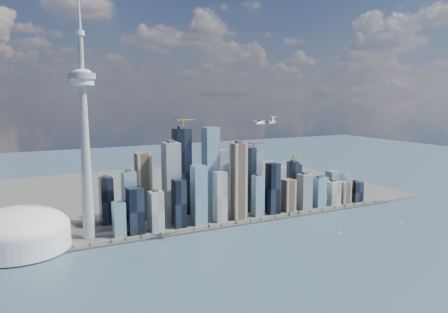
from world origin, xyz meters
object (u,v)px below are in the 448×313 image
dome_stadium (19,232)px  airplane (266,122)px  sailboat_east (402,222)px  needle_tower (85,133)px  sailboat_west (340,232)px

dome_stadium → airplane: 554.14m
dome_stadium → airplane: airplane is taller
sailboat_east → dome_stadium: bearing=175.6°
needle_tower → sailboat_west: 612.53m
dome_stadium → airplane: bearing=-21.2°
airplane → sailboat_west: size_ratio=6.15×
needle_tower → sailboat_east: needle_tower is taller
dome_stadium → sailboat_east: dome_stadium is taller
sailboat_west → sailboat_east: size_ratio=1.10×
airplane → sailboat_east: size_ratio=6.75×
dome_stadium → sailboat_west: size_ratio=19.45×
sailboat_west → sailboat_east: sailboat_west is taller
dome_stadium → sailboat_east: size_ratio=21.34×
needle_tower → airplane: (334.47, -193.76, 23.09)m
needle_tower → airplane: size_ratio=8.70×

